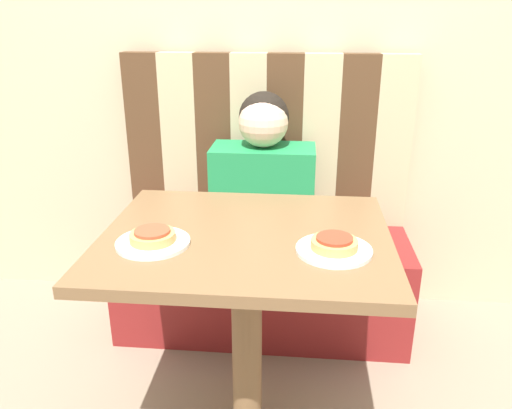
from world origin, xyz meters
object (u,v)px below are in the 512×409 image
object	(u,v)px
plate_left	(153,243)
pizza_left	(153,236)
plate_right	(334,250)
pizza_right	(334,243)
person	(263,172)

from	to	relation	value
plate_left	pizza_left	size ratio (longest dim) A/B	1.63
plate_right	pizza_right	size ratio (longest dim) A/B	1.63
person	pizza_left	world-z (taller)	person
plate_right	pizza_right	world-z (taller)	pizza_right
person	pizza_left	distance (m)	0.80
plate_right	pizza_left	distance (m)	0.52
plate_left	plate_right	bearing A→B (deg)	0.00
plate_left	plate_right	world-z (taller)	same
person	pizza_left	size ratio (longest dim) A/B	4.85
person	pizza_left	bearing A→B (deg)	-108.88
plate_right	pizza_left	world-z (taller)	pizza_left
pizza_right	pizza_left	bearing A→B (deg)	180.00
person	plate_right	world-z (taller)	person
person	pizza_right	xyz separation A→B (m)	(0.26, -0.76, 0.03)
person	plate_right	bearing A→B (deg)	-71.12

